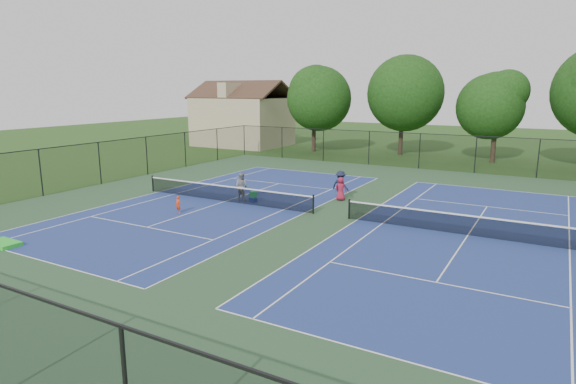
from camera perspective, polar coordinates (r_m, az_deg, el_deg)
The scene contains 16 objects.
ground at distance 25.88m, azimuth 5.08°, elevation -2.88°, with size 140.00×140.00×0.00m, color #234716.
court_pad at distance 25.88m, azimuth 5.08°, elevation -2.87°, with size 36.00×36.00×0.01m, color #2C4E2E.
tennis_court_left at distance 29.35m, azimuth -7.45°, elevation -0.94°, with size 12.00×23.83×1.07m.
tennis_court_right at distance 23.95m, azimuth 20.55°, elevation -4.63°, with size 12.00×23.83×1.07m.
perimeter_fence at distance 25.51m, azimuth 5.15°, elevation 0.59°, with size 36.08×36.08×3.02m.
tree_back_a at distance 52.26m, azimuth 3.13°, elevation 11.42°, with size 6.80×6.80×9.15m.
tree_back_b at distance 50.84m, azimuth 13.49°, elevation 11.72°, with size 7.60×7.60×10.03m.
tree_back_c at distance 48.10m, azimuth 23.57°, elevation 9.72°, with size 6.00×6.00×8.40m.
clapboard_house at distance 58.34m, azimuth -5.38°, elevation 8.56°, with size 10.80×8.10×7.65m.
child_player at distance 27.00m, azimuth -12.89°, elevation -1.47°, with size 0.35×0.23×0.95m, color #FD3F10.
instructor at distance 29.44m, azimuth -5.53°, elevation 0.67°, with size 0.84×0.65×1.72m, color gray.
bystander_b at distance 29.64m, azimuth 6.23°, elevation 0.80°, with size 1.16×0.67×1.79m, color #191D37.
bystander_c at distance 29.43m, azimuth 6.27°, elevation 0.39°, with size 0.71×0.46×1.46m, color maroon.
ball_crate at distance 29.03m, azimuth -4.13°, elevation -0.93°, with size 0.40×0.30×0.28m, color navy.
ball_hopper at distance 28.96m, azimuth -4.14°, elevation -0.29°, with size 0.34×0.28×0.39m, color green.
green_tarp at distance 24.43m, azimuth -30.67°, elevation -5.27°, with size 1.54×0.88×0.17m, color green.
Camera 1 is at (10.27, -22.79, 6.69)m, focal length 30.00 mm.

